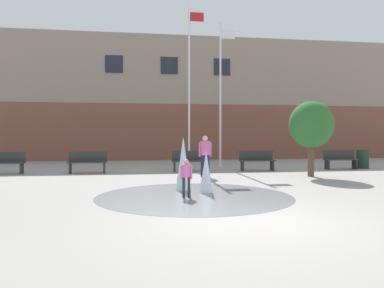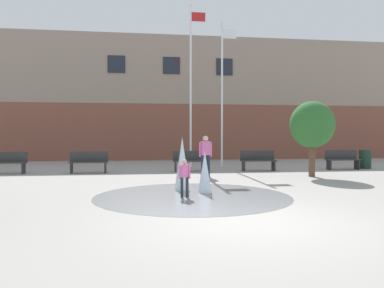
% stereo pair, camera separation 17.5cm
% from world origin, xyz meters
% --- Properties ---
extents(ground_plane, '(100.00, 100.00, 0.00)m').
position_xyz_m(ground_plane, '(0.00, 0.00, 0.00)').
color(ground_plane, gray).
extents(library_building, '(36.00, 6.05, 8.14)m').
position_xyz_m(library_building, '(0.00, 20.59, 4.07)').
color(library_building, brown).
rests_on(library_building, ground).
extents(splash_fountain, '(5.18, 5.18, 1.56)m').
position_xyz_m(splash_fountain, '(-0.59, 3.69, 0.50)').
color(splash_fountain, gray).
rests_on(splash_fountain, ground).
extents(park_bench_far_left, '(1.60, 0.44, 0.91)m').
position_xyz_m(park_bench_far_left, '(-7.56, 9.83, 0.48)').
color(park_bench_far_left, '#28282D').
rests_on(park_bench_far_left, ground).
extents(park_bench_under_left_flagpole, '(1.60, 0.44, 0.91)m').
position_xyz_m(park_bench_under_left_flagpole, '(-4.19, 9.69, 0.48)').
color(park_bench_under_left_flagpole, '#28282D').
rests_on(park_bench_under_left_flagpole, ground).
extents(park_bench_center, '(1.60, 0.44, 0.91)m').
position_xyz_m(park_bench_center, '(0.24, 9.84, 0.48)').
color(park_bench_center, '#28282D').
rests_on(park_bench_center, ground).
extents(park_bench_under_right_flagpole, '(1.60, 0.44, 0.91)m').
position_xyz_m(park_bench_under_right_flagpole, '(3.29, 9.68, 0.48)').
color(park_bench_under_right_flagpole, '#28282D').
rests_on(park_bench_under_right_flagpole, ground).
extents(park_bench_far_right, '(1.60, 0.44, 0.91)m').
position_xyz_m(park_bench_far_right, '(7.42, 9.77, 0.48)').
color(park_bench_far_right, '#28282D').
rests_on(park_bench_far_right, ground).
extents(child_with_pink_shirt, '(0.31, 0.23, 0.99)m').
position_xyz_m(child_with_pink_shirt, '(-0.86, 2.90, 0.58)').
color(child_with_pink_shirt, '#28282D').
rests_on(child_with_pink_shirt, ground).
extents(adult_watching, '(0.50, 0.29, 1.59)m').
position_xyz_m(adult_watching, '(0.49, 7.52, 0.93)').
color(adult_watching, '#1E233D').
rests_on(adult_watching, ground).
extents(flagpole_left, '(0.80, 0.10, 8.23)m').
position_xyz_m(flagpole_left, '(0.56, 12.15, 4.36)').
color(flagpole_left, silver).
rests_on(flagpole_left, ground).
extents(flagpole_right, '(0.80, 0.10, 7.42)m').
position_xyz_m(flagpole_right, '(2.18, 12.15, 3.95)').
color(flagpole_right, silver).
rests_on(flagpole_right, ground).
extents(trash_can, '(0.56, 0.56, 0.90)m').
position_xyz_m(trash_can, '(8.75, 10.03, 0.45)').
color(trash_can, '#193323').
rests_on(trash_can, ground).
extents(street_tree_near_building, '(1.71, 1.71, 2.93)m').
position_xyz_m(street_tree_near_building, '(4.62, 7.08, 2.01)').
color(street_tree_near_building, brown).
rests_on(street_tree_near_building, ground).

